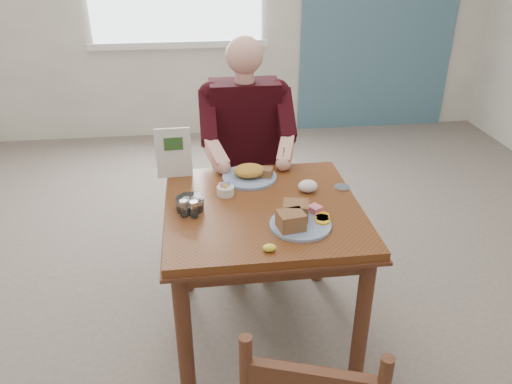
{
  "coord_description": "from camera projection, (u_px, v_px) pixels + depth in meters",
  "views": [
    {
      "loc": [
        -0.29,
        -2.01,
        1.88
      ],
      "look_at": [
        -0.03,
        0.0,
        0.82
      ],
      "focal_mm": 35.0,
      "sensor_mm": 36.0,
      "label": 1
    }
  ],
  "objects": [
    {
      "name": "floor",
      "position": [
        262.0,
        328.0,
        2.67
      ],
      "size": [
        6.0,
        6.0,
        0.0
      ],
      "primitive_type": "plane",
      "color": "#60594E",
      "rests_on": "ground"
    },
    {
      "name": "lemon_wedge",
      "position": [
        269.0,
        248.0,
        1.98
      ],
      "size": [
        0.06,
        0.05,
        0.03
      ],
      "primitive_type": "ellipsoid",
      "rotation": [
        0.0,
        0.0,
        -0.15
      ],
      "color": "yellow",
      "rests_on": "table"
    },
    {
      "name": "napkin",
      "position": [
        308.0,
        186.0,
        2.43
      ],
      "size": [
        0.12,
        0.11,
        0.06
      ],
      "primitive_type": "ellipsoid",
      "rotation": [
        0.0,
        0.0,
        0.34
      ],
      "color": "white",
      "rests_on": "table"
    },
    {
      "name": "metal_dish",
      "position": [
        342.0,
        187.0,
        2.48
      ],
      "size": [
        0.1,
        0.1,
        0.01
      ],
      "primitive_type": "cylinder",
      "rotation": [
        0.0,
        0.0,
        0.43
      ],
      "color": "silver",
      "rests_on": "table"
    },
    {
      "name": "table",
      "position": [
        263.0,
        226.0,
        2.37
      ],
      "size": [
        0.92,
        0.92,
        0.75
      ],
      "color": "brown",
      "rests_on": "ground"
    },
    {
      "name": "chair_far",
      "position": [
        245.0,
        182.0,
        3.15
      ],
      "size": [
        0.42,
        0.42,
        0.95
      ],
      "color": "#5A2E1D",
      "rests_on": "ground"
    },
    {
      "name": "diner",
      "position": [
        246.0,
        138.0,
        2.92
      ],
      "size": [
        0.53,
        0.56,
        1.39
      ],
      "color": "tan",
      "rests_on": "chair_far"
    },
    {
      "name": "near_plate",
      "position": [
        298.0,
        219.0,
        2.15
      ],
      "size": [
        0.29,
        0.28,
        0.09
      ],
      "color": "white",
      "rests_on": "table"
    },
    {
      "name": "far_plate",
      "position": [
        251.0,
        174.0,
        2.56
      ],
      "size": [
        0.37,
        0.37,
        0.08
      ],
      "color": "white",
      "rests_on": "table"
    },
    {
      "name": "caddy",
      "position": [
        225.0,
        191.0,
        2.41
      ],
      "size": [
        0.1,
        0.1,
        0.06
      ],
      "color": "white",
      "rests_on": "table"
    },
    {
      "name": "shakers",
      "position": [
        189.0,
        209.0,
        2.21
      ],
      "size": [
        0.09,
        0.06,
        0.08
      ],
      "color": "white",
      "rests_on": "table"
    },
    {
      "name": "creamer",
      "position": [
        190.0,
        203.0,
        2.28
      ],
      "size": [
        0.17,
        0.17,
        0.06
      ],
      "color": "white",
      "rests_on": "table"
    },
    {
      "name": "menu",
      "position": [
        174.0,
        153.0,
        2.54
      ],
      "size": [
        0.18,
        0.02,
        0.27
      ],
      "color": "white",
      "rests_on": "table"
    }
  ]
}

